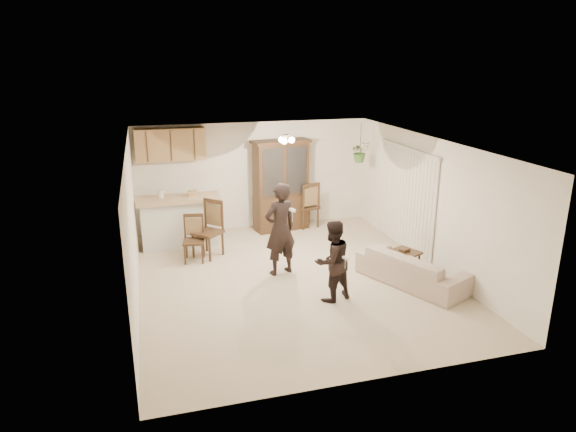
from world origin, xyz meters
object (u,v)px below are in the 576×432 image
object	(u,v)px
china_hutch	(281,186)
chair_hutch_left	(208,241)
chair_bar	(194,249)
sofa	(412,265)
side_table	(404,265)
adult	(280,228)
chair_hutch_right	(306,214)
child	(332,262)

from	to	relation	value
china_hutch	chair_hutch_left	xyz separation A→B (m)	(-1.90, -1.30, -0.72)
china_hutch	chair_bar	bearing A→B (deg)	-155.02
chair_bar	chair_hutch_left	size ratio (longest dim) A/B	0.81
china_hutch	chair_hutch_left	bearing A→B (deg)	-154.77
sofa	side_table	distance (m)	0.27
adult	chair_bar	distance (m)	1.94
sofa	chair_hutch_right	distance (m)	3.75
child	chair_hutch_left	distance (m)	3.10
sofa	china_hutch	size ratio (longest dim) A/B	0.88
adult	chair_hutch_left	distance (m)	1.82
chair_bar	chair_hutch_left	xyz separation A→B (m)	(0.30, 0.19, 0.06)
chair_hutch_left	chair_hutch_right	distance (m)	2.85
china_hutch	side_table	distance (m)	3.76
chair_hutch_left	side_table	bearing A→B (deg)	13.84
child	chair_hutch_left	world-z (taller)	child
adult	child	world-z (taller)	adult
sofa	chair_bar	distance (m)	4.25
adult	side_table	world-z (taller)	adult
chair_bar	chair_hutch_right	bearing A→B (deg)	38.25
chair_bar	chair_hutch_right	world-z (taller)	chair_hutch_right
chair_hutch_left	chair_bar	bearing A→B (deg)	-101.50
sofa	adult	xyz separation A→B (m)	(-2.16, 1.11, 0.53)
adult	china_hutch	bearing A→B (deg)	-122.35
sofa	chair_hutch_left	bearing A→B (deg)	31.19
adult	china_hutch	size ratio (longest dim) A/B	0.85
sofa	adult	distance (m)	2.48
sofa	adult	bearing A→B (deg)	38.89
child	chair_bar	bearing A→B (deg)	-67.63
sofa	adult	size ratio (longest dim) A/B	1.04
side_table	chair_hutch_left	world-z (taller)	chair_hutch_left
side_table	chair_bar	distance (m)	4.09
side_table	chair_hutch_left	bearing A→B (deg)	147.78
adult	chair_hutch_right	bearing A→B (deg)	-134.53
chair_hutch_right	china_hutch	bearing A→B (deg)	-11.92
sofa	side_table	world-z (taller)	sofa
china_hutch	chair_hutch_right	distance (m)	0.97
china_hutch	chair_hutch_right	world-z (taller)	china_hutch
china_hutch	chair_hutch_right	size ratio (longest dim) A/B	1.91
child	chair_bar	size ratio (longest dim) A/B	1.44
adult	china_hutch	distance (m)	2.63
adult	chair_bar	bearing A→B (deg)	-51.84
chair_hutch_right	adult	bearing A→B (deg)	48.88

